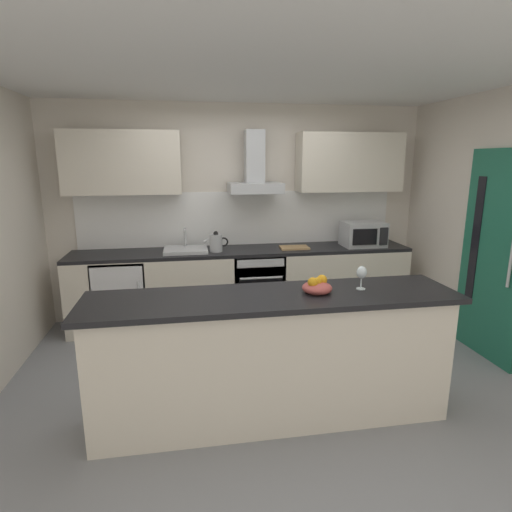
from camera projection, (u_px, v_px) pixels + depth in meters
The scene contains 18 objects.
ground at pixel (266, 379), 3.78m from camera, with size 5.57×4.47×0.02m, color gray.
ceiling at pixel (267, 71), 3.18m from camera, with size 5.57×4.47×0.02m, color white.
wall_back at pixel (239, 212), 5.20m from camera, with size 5.57×0.12×2.60m, color silver.
wall_right at pixel (512, 230), 3.86m from camera, with size 0.12×4.47×2.60m, color silver.
backsplash_tile at pixel (240, 218), 5.15m from camera, with size 3.88×0.02×0.66m, color white.
counter_back at pixel (244, 285), 5.03m from camera, with size 4.02×0.60×0.90m.
counter_island at pixel (273, 358), 3.09m from camera, with size 2.71×0.64×0.99m.
upper_cabinets at pixel (241, 163), 4.84m from camera, with size 3.97×0.32×0.70m.
side_door at pixel (493, 256), 4.02m from camera, with size 0.08×0.85×2.05m.
oven at pixel (257, 285), 5.03m from camera, with size 0.60×0.62×0.80m.
refrigerator at pixel (122, 294), 4.77m from camera, with size 0.58×0.60×0.85m.
microwave at pixel (363, 234), 5.08m from camera, with size 0.50×0.38×0.30m.
sink at pixel (186, 249), 4.80m from camera, with size 0.50×0.40×0.26m.
kettle at pixel (216, 243), 4.79m from camera, with size 0.29×0.15×0.24m.
range_hood at pixel (255, 173), 4.85m from camera, with size 0.62×0.45×0.72m.
wine_glass at pixel (362, 273), 3.08m from camera, with size 0.08×0.08×0.18m.
fruit_bowl at pixel (317, 286), 3.02m from camera, with size 0.22×0.22×0.13m.
chopping_board at pixel (294, 248), 4.98m from camera, with size 0.34×0.22×0.02m, color tan.
Camera 1 is at (-0.66, -3.36, 1.94)m, focal length 29.01 mm.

